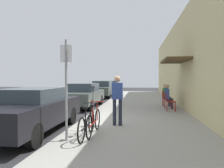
# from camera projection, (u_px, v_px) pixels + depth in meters

# --- Properties ---
(ground_plane) EXTENTS (60.00, 60.00, 0.00)m
(ground_plane) POSITION_uv_depth(u_px,v_px,m) (78.00, 125.00, 7.68)
(ground_plane) COLOR #2D2D30
(sidewalk_slab) EXTENTS (4.50, 32.00, 0.12)m
(sidewalk_slab) POSITION_uv_depth(u_px,v_px,m) (139.00, 115.00, 9.36)
(sidewalk_slab) COLOR #9E9B93
(sidewalk_slab) RESTS_ON ground_plane
(building_facade) EXTENTS (1.40, 32.00, 5.27)m
(building_facade) POSITION_uv_depth(u_px,v_px,m) (195.00, 58.00, 8.97)
(building_facade) COLOR beige
(building_facade) RESTS_ON ground_plane
(parked_car_0) EXTENTS (1.80, 4.40, 1.42)m
(parked_car_0) POSITION_uv_depth(u_px,v_px,m) (33.00, 109.00, 6.54)
(parked_car_0) COLOR black
(parked_car_0) RESTS_ON ground_plane
(parked_car_1) EXTENTS (1.80, 4.40, 1.42)m
(parked_car_1) POSITION_uv_depth(u_px,v_px,m) (83.00, 95.00, 12.30)
(parked_car_1) COLOR #47514C
(parked_car_1) RESTS_ON ground_plane
(parked_car_2) EXTENTS (1.80, 4.40, 1.47)m
(parked_car_2) POSITION_uv_depth(u_px,v_px,m) (102.00, 89.00, 18.63)
(parked_car_2) COLOR #47514C
(parked_car_2) RESTS_ON ground_plane
(parked_car_3) EXTENTS (1.80, 4.40, 1.42)m
(parked_car_3) POSITION_uv_depth(u_px,v_px,m) (111.00, 87.00, 23.99)
(parked_car_3) COLOR silver
(parked_car_3) RESTS_ON ground_plane
(parking_meter) EXTENTS (0.12, 0.10, 1.32)m
(parking_meter) POSITION_uv_depth(u_px,v_px,m) (93.00, 100.00, 8.11)
(parking_meter) COLOR slate
(parking_meter) RESTS_ON sidewalk_slab
(street_sign) EXTENTS (0.32, 0.06, 2.60)m
(street_sign) POSITION_uv_depth(u_px,v_px,m) (66.00, 82.00, 5.28)
(street_sign) COLOR gray
(street_sign) RESTS_ON sidewalk_slab
(bicycle_0) EXTENTS (0.46, 1.71, 0.90)m
(bicycle_0) POSITION_uv_depth(u_px,v_px,m) (94.00, 122.00, 5.93)
(bicycle_0) COLOR black
(bicycle_0) RESTS_ON sidewalk_slab
(bicycle_1) EXTENTS (0.46, 1.71, 0.90)m
(bicycle_1) POSITION_uv_depth(u_px,v_px,m) (87.00, 124.00, 5.59)
(bicycle_1) COLOR black
(bicycle_1) RESTS_ON sidewalk_slab
(cafe_chair_0) EXTENTS (0.49, 0.49, 0.87)m
(cafe_chair_0) POSITION_uv_depth(u_px,v_px,m) (169.00, 101.00, 10.04)
(cafe_chair_0) COLOR maroon
(cafe_chair_0) RESTS_ON sidewalk_slab
(cafe_chair_1) EXTENTS (0.47, 0.47, 0.87)m
(cafe_chair_1) POSITION_uv_depth(u_px,v_px,m) (167.00, 99.00, 10.95)
(cafe_chair_1) COLOR maroon
(cafe_chair_1) RESTS_ON sidewalk_slab
(seated_patron_1) EXTENTS (0.44, 0.38, 1.29)m
(seated_patron_1) POSITION_uv_depth(u_px,v_px,m) (168.00, 95.00, 10.93)
(seated_patron_1) COLOR #232838
(seated_patron_1) RESTS_ON sidewalk_slab
(cafe_chair_2) EXTENTS (0.45, 0.45, 0.87)m
(cafe_chair_2) POSITION_uv_depth(u_px,v_px,m) (165.00, 97.00, 11.88)
(cafe_chair_2) COLOR maroon
(cafe_chair_2) RESTS_ON sidewalk_slab
(seated_patron_2) EXTENTS (0.43, 0.37, 1.29)m
(seated_patron_2) POSITION_uv_depth(u_px,v_px,m) (166.00, 94.00, 11.86)
(seated_patron_2) COLOR #232838
(seated_patron_2) RESTS_ON sidewalk_slab
(pedestrian_standing) EXTENTS (0.36, 0.22, 1.70)m
(pedestrian_standing) POSITION_uv_depth(u_px,v_px,m) (117.00, 96.00, 7.02)
(pedestrian_standing) COLOR #232838
(pedestrian_standing) RESTS_ON sidewalk_slab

